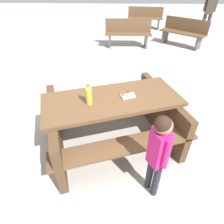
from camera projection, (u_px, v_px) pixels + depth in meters
The scene contains 9 objects.
ground_plane at pixel (112, 139), 2.94m from camera, with size 30.00×30.00×0.00m, color #B7B2A8.
picnic_table at pixel (112, 117), 2.68m from camera, with size 2.15×1.90×0.75m.
soda_bottle at pixel (89, 95), 2.31m from camera, with size 0.07×0.07×0.27m.
hotdog_tray at pixel (128, 95), 2.51m from camera, with size 0.21×0.18×0.08m.
child_in_coat at pixel (159, 149), 1.85m from camera, with size 0.22×0.24×1.10m.
park_bench_near at pixel (183, 32), 6.36m from camera, with size 1.41×1.26×0.85m.
park_bench_mid at pixel (128, 33), 6.27m from camera, with size 1.50×0.40×0.85m.
park_bench_far at pixel (145, 17), 8.31m from camera, with size 1.54×0.56×0.85m.
bystander_adult at pixel (211, 4), 6.85m from camera, with size 0.42×0.31×1.76m.
Camera 1 is at (0.08, -2.11, 2.09)m, focal length 30.59 mm.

